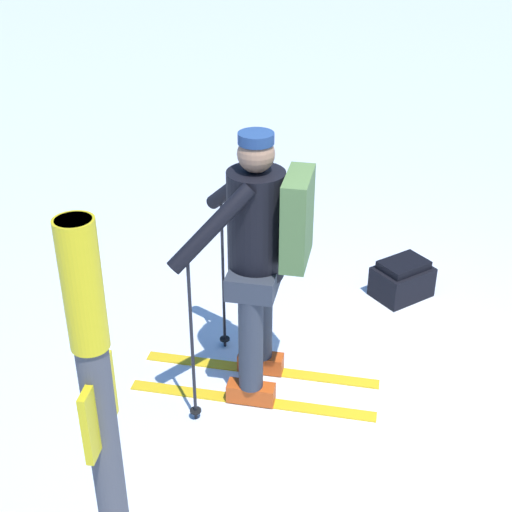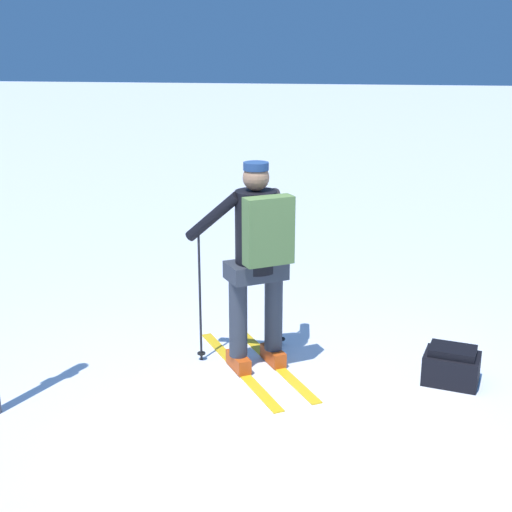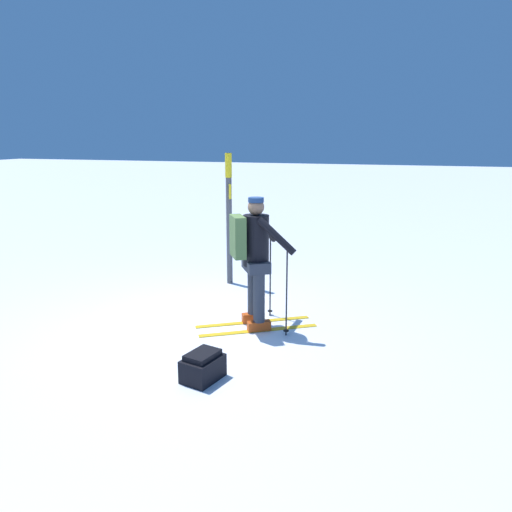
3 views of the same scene
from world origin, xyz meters
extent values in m
plane|color=white|center=(0.00, 0.00, 0.00)|extent=(80.00, 80.00, 0.00)
cube|color=gold|center=(-0.42, 0.66, 0.01)|extent=(0.92, 1.38, 0.01)
cube|color=#C64714|center=(-0.42, 0.66, 0.07)|extent=(0.25, 0.31, 0.12)
cylinder|color=#2D333D|center=(-0.42, 0.66, 0.49)|extent=(0.15, 0.15, 0.72)
cube|color=gold|center=(-0.15, 0.83, 0.01)|extent=(0.92, 1.38, 0.01)
cube|color=#C64714|center=(-0.15, 0.83, 0.07)|extent=(0.25, 0.31, 0.12)
cylinder|color=#2D333D|center=(-0.15, 0.83, 0.49)|extent=(0.15, 0.15, 0.72)
cube|color=#2D333D|center=(-0.28, 0.74, 0.85)|extent=(0.55, 0.49, 0.14)
cylinder|color=black|center=(-0.28, 0.74, 1.17)|extent=(0.33, 0.33, 0.65)
sphere|color=#8C664C|center=(-0.28, 0.74, 1.60)|extent=(0.21, 0.21, 0.21)
cylinder|color=navy|center=(-0.28, 0.74, 1.69)|extent=(0.20, 0.20, 0.06)
cube|color=#4C6B38|center=(-0.16, 0.54, 1.23)|extent=(0.40, 0.32, 0.53)
cylinder|color=black|center=(-0.76, 0.79, 0.58)|extent=(0.02, 0.02, 1.16)
cylinder|color=black|center=(-0.76, 0.79, 0.06)|extent=(0.07, 0.07, 0.01)
cylinder|color=black|center=(-0.63, 0.74, 1.28)|extent=(0.51, 0.27, 0.45)
cylinder|color=black|center=(-0.12, 1.20, 0.58)|extent=(0.02, 0.02, 1.16)
cylinder|color=black|center=(-0.12, 1.20, 0.06)|extent=(0.07, 0.07, 0.01)
cylinder|color=black|center=(-0.13, 1.05, 1.28)|extent=(0.13, 0.52, 0.45)
cube|color=black|center=(1.30, 0.68, 0.12)|extent=(0.49, 0.40, 0.24)
cube|color=black|center=(1.30, 0.68, 0.27)|extent=(0.41, 0.32, 0.06)
cylinder|color=#4C4C51|center=(-2.07, -0.32, 1.10)|extent=(0.10, 0.10, 2.20)
cylinder|color=yellow|center=(-2.07, -0.32, 2.01)|extent=(0.11, 0.11, 0.40)
cube|color=yellow|center=(-2.07, -0.32, 1.59)|extent=(0.21, 0.16, 0.24)
camera|label=1|loc=(-2.92, -1.77, 3.00)|focal=50.00mm
camera|label=2|loc=(0.52, -4.65, 2.63)|focal=50.00mm
camera|label=3|loc=(5.65, 2.68, 2.47)|focal=35.00mm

